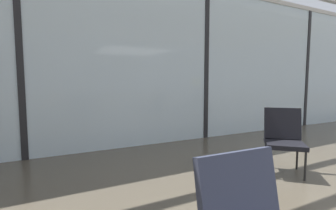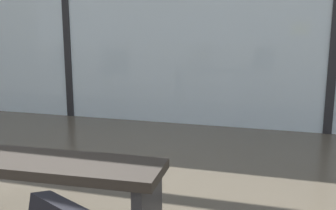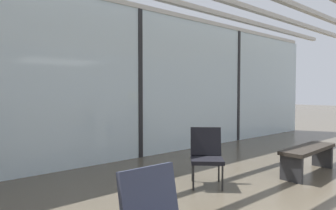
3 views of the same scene
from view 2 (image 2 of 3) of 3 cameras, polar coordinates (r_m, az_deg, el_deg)
glass_curtain_wall at (r=5.64m, az=-15.06°, el=14.72°), size 14.00×0.08×3.23m
window_mullion_1 at (r=5.64m, az=-15.06°, el=14.72°), size 0.10×0.12×3.23m
parked_airplane at (r=9.39m, az=0.64°, el=14.73°), size 13.76×3.63×3.63m
waiting_bench at (r=2.44m, az=-18.62°, el=-10.14°), size 1.52×0.48×0.47m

